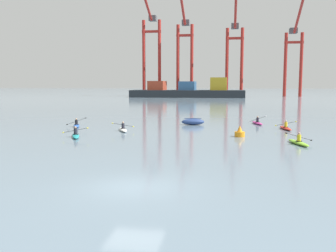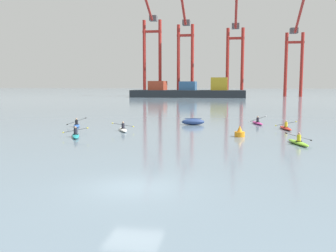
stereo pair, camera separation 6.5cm
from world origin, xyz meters
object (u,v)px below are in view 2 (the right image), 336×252
at_px(kayak_teal, 76,135).
at_px(capsized_dinghy, 193,122).
at_px(kayak_magenta, 257,123).
at_px(kayak_red, 286,128).
at_px(channel_buoy, 240,133).
at_px(kayak_white, 123,129).
at_px(gantry_crane_west_mid, 185,49).
at_px(gantry_crane_east, 295,51).
at_px(container_barge, 189,91).
at_px(gantry_crane_west, 152,46).
at_px(kayak_blue, 77,125).
at_px(kayak_lime, 298,142).
at_px(gantry_crane_east_mid, 235,50).

bearing_deg(kayak_teal, capsized_dinghy, 51.31).
bearing_deg(kayak_magenta, kayak_red, -62.41).
xyz_separation_m(capsized_dinghy, channel_buoy, (5.03, -8.94, 0.01)).
bearing_deg(capsized_dinghy, kayak_white, -133.49).
bearing_deg(gantry_crane_west_mid, gantry_crane_east, 7.28).
height_order(gantry_crane_west_mid, kayak_red, gantry_crane_west_mid).
distance_m(container_barge, kayak_white, 96.75).
relative_size(container_barge, gantry_crane_west, 1.10).
height_order(capsized_dinghy, kayak_blue, kayak_blue).
distance_m(container_barge, kayak_magenta, 89.77).
bearing_deg(gantry_crane_west_mid, gantry_crane_west, 178.53).
bearing_deg(kayak_lime, capsized_dinghy, 126.99).
xyz_separation_m(gantry_crane_east, kayak_magenta, (-20.25, -101.27, -16.62)).
xyz_separation_m(channel_buoy, kayak_teal, (-14.26, -2.59, -0.19)).
bearing_deg(kayak_white, kayak_magenta, 32.35).
xyz_separation_m(gantry_crane_west_mid, kayak_magenta, (20.11, -96.11, -17.62)).
distance_m(gantry_crane_east_mid, kayak_magenta, 100.65).
bearing_deg(gantry_crane_west_mid, channel_buoy, -80.56).
height_order(gantry_crane_east, kayak_white, gantry_crane_east).
relative_size(gantry_crane_west, kayak_white, 10.92).
bearing_deg(gantry_crane_west_mid, kayak_red, -77.37).
bearing_deg(gantry_crane_east_mid, gantry_crane_east, 5.49).
height_order(gantry_crane_east, channel_buoy, gantry_crane_east).
xyz_separation_m(capsized_dinghy, kayak_magenta, (7.34, 1.98, -0.18)).
distance_m(container_barge, kayak_lime, 104.34).
distance_m(gantry_crane_west, kayak_lime, 117.84).
height_order(gantry_crane_west_mid, kayak_teal, gantry_crane_west_mid).
relative_size(container_barge, kayak_white, 11.98).
bearing_deg(kayak_red, gantry_crane_east_mid, 92.26).
height_order(kayak_magenta, kayak_lime, kayak_magenta).
height_order(gantry_crane_east, capsized_dinghy, gantry_crane_east).
relative_size(gantry_crane_east, kayak_teal, 10.19).
bearing_deg(kayak_teal, gantry_crane_east, 72.21).
distance_m(channel_buoy, kayak_blue, 18.12).
bearing_deg(kayak_lime, kayak_red, 87.42).
bearing_deg(kayak_white, kayak_blue, 155.96).
distance_m(gantry_crane_west, gantry_crane_east_mid, 31.60).
height_order(capsized_dinghy, kayak_red, kayak_red).
bearing_deg(gantry_crane_east_mid, kayak_white, -96.39).
xyz_separation_m(kayak_white, kayak_lime, (15.73, -5.78, 0.00)).
relative_size(gantry_crane_west_mid, kayak_white, 10.36).
bearing_deg(kayak_white, container_barge, 92.39).
relative_size(container_barge, gantry_crane_east, 1.18).
xyz_separation_m(gantry_crane_east_mid, kayak_lime, (3.66, -113.61, -17.16)).
distance_m(container_barge, gantry_crane_east_mid, 24.77).
xyz_separation_m(container_barge, gantry_crane_west, (-15.33, 8.46, 16.88)).
bearing_deg(kayak_teal, channel_buoy, 10.28).
distance_m(container_barge, capsized_dinghy, 90.58).
xyz_separation_m(gantry_crane_east_mid, kayak_blue, (-18.13, -105.13, -17.16)).
xyz_separation_m(container_barge, kayak_teal, (1.14, -101.49, -2.02)).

